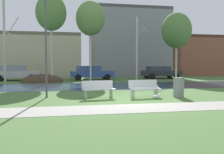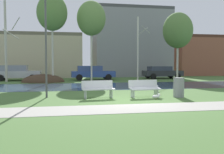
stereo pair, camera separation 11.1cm
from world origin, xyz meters
name	(u,v)px [view 1 (the left image)]	position (x,y,z in m)	size (l,w,h in m)	color
ground_plane	(98,84)	(0.00, 10.00, 0.00)	(120.00, 120.00, 0.00)	#476B33
paved_path_strip	(140,108)	(0.00, -1.87, 0.01)	(60.00, 1.90, 0.01)	#9E998E
river_band	(102,86)	(0.00, 7.91, 0.00)	(80.00, 6.27, 0.01)	#2D475B
soil_mound	(42,82)	(-4.86, 12.91, 0.00)	(3.92, 2.99, 1.48)	#423021
bench_left	(98,89)	(-1.20, 1.20, 0.47)	(1.65, 0.75, 0.87)	silver
bench_right	(144,88)	(1.18, 1.20, 0.47)	(1.65, 0.75, 0.87)	silver
trash_bin	(179,87)	(2.90, 0.85, 0.51)	(0.56, 0.56, 0.99)	gray
seagull	(157,96)	(1.53, 0.37, 0.13)	(0.46, 0.17, 0.27)	white
streetlamp	(46,25)	(-3.74, 1.90, 3.61)	(0.32, 0.32, 5.41)	#4C4C51
birch_far_left	(5,41)	(-8.23, 13.82, 3.85)	(1.44, 2.51, 7.55)	#BCB7A8
birch_left	(51,13)	(-3.96, 12.61, 6.34)	(2.76, 2.76, 8.15)	#BCB7A8
birch_center_left	(90,18)	(-0.31, 13.46, 6.08)	(2.79, 2.79, 7.82)	beige
birch_center	(137,48)	(4.29, 13.05, 3.27)	(1.33, 2.21, 6.33)	beige
birch_center_right	(177,31)	(8.82, 13.84, 5.19)	(3.12, 3.12, 7.08)	#BCB7A8
parked_van_nearest_silver	(16,73)	(-7.65, 15.62, 0.81)	(4.49, 2.09, 1.55)	#B2B5BC
parked_sedan_second_blue	(91,72)	(-0.08, 15.20, 0.78)	(4.53, 2.04, 1.48)	#2D4793
parked_hatch_third_dark	(160,72)	(7.98, 16.11, 0.75)	(4.36, 2.14, 1.41)	#282B30
building_beige_block	(16,56)	(-8.84, 22.92, 2.72)	(16.06, 7.12, 5.44)	#BCAD8E
building_grey_warehouse	(127,44)	(6.01, 23.75, 4.54)	(10.08, 8.30, 9.08)	gray
building_brick_low	(207,56)	(18.69, 24.19, 2.88)	(11.76, 6.57, 5.75)	brown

